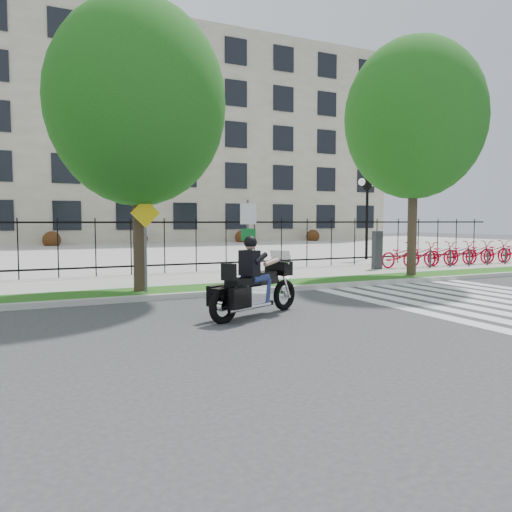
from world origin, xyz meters
name	(u,v)px	position (x,y,z in m)	size (l,w,h in m)	color
ground	(337,319)	(0.00, 0.00, 0.00)	(120.00, 120.00, 0.00)	#353537
curb	(254,291)	(0.00, 4.10, 0.07)	(60.00, 0.20, 0.15)	#AEADA4
grass_verge	(242,287)	(0.00, 4.95, 0.07)	(60.00, 1.50, 0.15)	#275A16
sidewalk	(213,279)	(0.00, 7.45, 0.07)	(60.00, 3.50, 0.15)	#A29F97
plaza	(121,251)	(0.00, 25.00, 0.05)	(80.00, 34.00, 0.10)	#A29F97
crosswalk_stripes	(499,303)	(4.83, 0.00, 0.01)	(5.70, 8.00, 0.01)	silver
iron_fence	(196,245)	(0.00, 9.20, 1.15)	(30.00, 0.06, 2.00)	black
office_building	(83,142)	(0.00, 44.92, 9.97)	(60.00, 21.90, 20.15)	gray
lamp_post_right	(367,198)	(10.00, 12.00, 3.21)	(1.06, 0.70, 4.25)	black
street_tree_1	(137,103)	(-3.01, 4.95, 5.15)	(4.72, 4.72, 7.72)	#34291C
street_tree_2	(414,119)	(6.52, 4.95, 5.56)	(4.80, 4.80, 8.18)	#34291C
bike_share_station	(477,252)	(12.36, 7.20, 0.67)	(11.15, 0.88, 1.50)	#2D2D33
sign_pole_regulatory	(248,232)	(0.05, 4.58, 1.74)	(0.50, 0.09, 2.50)	#59595B
sign_pole_warning	(145,232)	(-2.92, 4.58, 1.74)	(0.78, 0.09, 2.49)	#59595B
motorcycle_rider	(255,284)	(-1.38, 1.04, 0.69)	(2.53, 1.43, 2.08)	black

